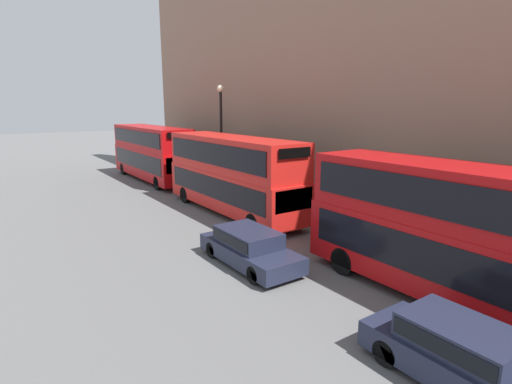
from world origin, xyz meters
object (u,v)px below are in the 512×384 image
object	(u,v)px
car_dark_sedan	(461,353)
car_hatchback	(249,246)
bus_second_in_queue	(232,172)
pedestrian	(188,168)
bus_leading	(482,236)
bus_third_in_queue	(151,151)

from	to	relation	value
car_dark_sedan	car_hatchback	size ratio (longest dim) A/B	0.92
car_dark_sedan	car_hatchback	xyz separation A→B (m)	(0.00, 8.20, -0.02)
bus_second_in_queue	pedestrian	size ratio (longest dim) A/B	6.26
bus_leading	bus_third_in_queue	distance (m)	25.95
bus_second_in_queue	bus_third_in_queue	bearing A→B (deg)	90.00
car_dark_sedan	pedestrian	xyz separation A→B (m)	(6.28, 26.81, 0.04)
bus_second_in_queue	car_hatchback	distance (m)	7.74
car_hatchback	bus_leading	bearing A→B (deg)	-63.36
bus_second_in_queue	car_hatchback	xyz separation A→B (m)	(-3.40, -6.75, -1.64)
bus_leading	bus_second_in_queue	xyz separation A→B (m)	(0.00, 13.53, 0.02)
bus_second_in_queue	bus_third_in_queue	distance (m)	12.42
bus_leading	car_hatchback	size ratio (longest dim) A/B	2.46
car_dark_sedan	bus_leading	bearing A→B (deg)	22.71
car_dark_sedan	pedestrian	world-z (taller)	pedestrian
bus_second_in_queue	pedestrian	xyz separation A→B (m)	(2.88, 11.85, -1.58)
bus_leading	car_dark_sedan	bearing A→B (deg)	-157.29
pedestrian	bus_leading	bearing A→B (deg)	-96.47
car_dark_sedan	car_hatchback	world-z (taller)	car_dark_sedan
bus_second_in_queue	pedestrian	bearing A→B (deg)	76.35
car_hatchback	pedestrian	size ratio (longest dim) A/B	2.69
car_hatchback	bus_second_in_queue	bearing A→B (deg)	63.27
bus_leading	bus_second_in_queue	distance (m)	13.53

